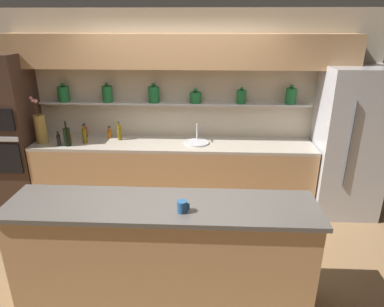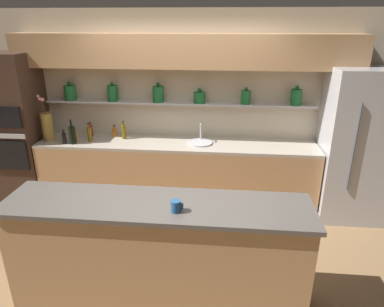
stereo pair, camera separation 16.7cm
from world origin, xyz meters
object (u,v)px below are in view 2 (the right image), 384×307
object	(u,v)px
sink_fixture	(200,142)
bottle_wine_6	(72,135)
bottle_sauce_4	(91,130)
oven_tower	(19,130)
bottle_sauce_0	(75,136)
coffee_mug	(176,206)
bottle_oil_2	(90,134)
bottle_sauce_5	(115,132)
bottle_oil_1	(124,131)
flower_vase	(47,126)
bottle_sauce_3	(64,138)
refrigerator	(355,146)

from	to	relation	value
sink_fixture	bottle_wine_6	bearing A→B (deg)	-174.03
bottle_sauce_4	oven_tower	bearing A→B (deg)	-168.87
bottle_sauce_0	bottle_sauce_4	size ratio (longest dim) A/B	0.89
bottle_sauce_0	coffee_mug	xyz separation A→B (m)	(1.63, -1.84, 0.08)
bottle_oil_2	bottle_sauce_5	size ratio (longest dim) A/B	1.50
oven_tower	coffee_mug	bearing A→B (deg)	-37.86
bottle_oil_1	flower_vase	bearing A→B (deg)	-170.82
bottle_oil_1	oven_tower	bearing A→B (deg)	-175.85
flower_vase	bottle_sauce_4	xyz separation A→B (m)	(0.50, 0.24, -0.12)
bottle_wine_6	coffee_mug	size ratio (longest dim) A/B	3.25
bottle_oil_2	bottle_wine_6	size ratio (longest dim) A/B	0.76
bottle_sauce_3	bottle_sauce_5	distance (m)	0.67
bottle_oil_2	oven_tower	bearing A→B (deg)	177.79
bottle_sauce_0	bottle_sauce_5	world-z (taller)	bottle_sauce_0
sink_fixture	bottle_sauce_5	distance (m)	1.23
bottle_wine_6	coffee_mug	bearing A→B (deg)	-47.16
sink_fixture	bottle_sauce_0	size ratio (longest dim) A/B	1.86
refrigerator	bottle_oil_1	xyz separation A→B (m)	(-3.02, 0.14, 0.05)
bottle_oil_1	bottle_oil_2	size ratio (longest dim) A/B	1.01
bottle_sauce_3	bottle_wine_6	world-z (taller)	bottle_wine_6
coffee_mug	oven_tower	bearing A→B (deg)	142.14
bottle_sauce_0	bottle_wine_6	size ratio (longest dim) A/B	0.53
bottle_sauce_0	refrigerator	bearing A→B (deg)	0.63
bottle_oil_1	bottle_sauce_4	distance (m)	0.51
bottle_oil_1	bottle_sauce_5	bearing A→B (deg)	156.68
bottle_sauce_0	bottle_oil_1	bearing A→B (deg)	16.33
flower_vase	bottle_sauce_5	bearing A→B (deg)	15.13
bottle_sauce_4	bottle_wine_6	size ratio (longest dim) A/B	0.60
oven_tower	bottle_sauce_3	world-z (taller)	oven_tower
sink_fixture	bottle_wine_6	distance (m)	1.69
sink_fixture	bottle_sauce_4	xyz separation A→B (m)	(-1.57, 0.18, 0.06)
bottle_sauce_4	sink_fixture	bearing A→B (deg)	-6.40
coffee_mug	flower_vase	bearing A→B (deg)	137.26
flower_vase	bottle_oil_1	world-z (taller)	flower_vase
bottle_sauce_0	sink_fixture	bearing A→B (deg)	3.00
refrigerator	bottle_sauce_5	bearing A→B (deg)	176.23
oven_tower	coffee_mug	world-z (taller)	oven_tower
bottle_oil_1	bottle_sauce_4	xyz separation A→B (m)	(-0.51, 0.08, -0.02)
oven_tower	bottle_sauce_3	distance (m)	0.76
bottle_sauce_3	bottle_sauce_5	size ratio (longest dim) A/B	1.17
oven_tower	coffee_mug	xyz separation A→B (m)	(2.47, -1.92, 0.03)
flower_vase	bottle_sauce_5	xyz separation A→B (m)	(0.85, 0.23, -0.13)
bottle_oil_2	bottle_sauce_4	distance (m)	0.24
coffee_mug	bottle_sauce_4	bearing A→B (deg)	125.76
refrigerator	bottle_oil_2	bearing A→B (deg)	-179.95
bottle_sauce_0	bottle_sauce_4	xyz separation A→B (m)	(0.12, 0.26, 0.01)
refrigerator	bottle_oil_2	xyz separation A→B (m)	(-3.46, -0.00, 0.05)
refrigerator	coffee_mug	xyz separation A→B (m)	(-2.01, -1.88, 0.10)
bottle_wine_6	bottle_sauce_3	bearing A→B (deg)	-170.58
bottle_sauce_4	bottle_oil_2	bearing A→B (deg)	-72.10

